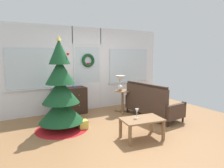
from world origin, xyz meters
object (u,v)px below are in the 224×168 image
(settee_sofa, at_px, (150,104))
(coffee_table, at_px, (142,122))
(christmas_tree, at_px, (61,96))
(side_table, at_px, (122,97))
(table_lamp, at_px, (120,81))
(dresser_cabinet, at_px, (71,101))
(gift_box, at_px, (83,124))
(wine_glass, at_px, (137,111))

(settee_sofa, relative_size, coffee_table, 1.90)
(christmas_tree, relative_size, settee_sofa, 1.26)
(side_table, height_order, table_lamp, table_lamp)
(dresser_cabinet, bearing_deg, coffee_table, -72.11)
(table_lamp, height_order, gift_box, table_lamp)
(side_table, height_order, wine_glass, side_table)
(side_table, bearing_deg, gift_box, -154.99)
(coffee_table, xyz_separation_m, gift_box, (-0.87, 1.10, -0.26))
(christmas_tree, xyz_separation_m, side_table, (1.96, 0.50, -0.31))
(side_table, bearing_deg, settee_sofa, -61.83)
(table_lamp, distance_m, wine_glass, 1.91)
(table_lamp, distance_m, gift_box, 1.85)
(side_table, distance_m, gift_box, 1.71)
(settee_sofa, relative_size, gift_box, 8.26)
(table_lamp, height_order, coffee_table, table_lamp)
(coffee_table, bearing_deg, dresser_cabinet, 107.89)
(coffee_table, height_order, wine_glass, wine_glass)
(settee_sofa, height_order, side_table, settee_sofa)
(settee_sofa, distance_m, table_lamp, 1.12)
(coffee_table, bearing_deg, christmas_tree, 135.12)
(christmas_tree, relative_size, dresser_cabinet, 2.33)
(dresser_cabinet, xyz_separation_m, coffee_table, (0.77, -2.39, -0.03))
(wine_glass, relative_size, gift_box, 0.94)
(coffee_table, bearing_deg, settee_sofa, 44.03)
(settee_sofa, xyz_separation_m, table_lamp, (-0.48, 0.82, 0.58))
(wine_glass, bearing_deg, christmas_tree, 135.90)
(gift_box, bearing_deg, dresser_cabinet, 85.50)
(christmas_tree, height_order, side_table, christmas_tree)
(coffee_table, relative_size, wine_glass, 4.60)
(christmas_tree, distance_m, side_table, 2.04)
(christmas_tree, bearing_deg, table_lamp, 15.85)
(dresser_cabinet, relative_size, table_lamp, 2.09)
(side_table, xyz_separation_m, gift_box, (-1.51, -0.71, -0.38))
(dresser_cabinet, bearing_deg, side_table, -22.49)
(table_lamp, bearing_deg, gift_box, -152.83)
(dresser_cabinet, relative_size, settee_sofa, 0.54)
(wine_glass, bearing_deg, table_lamp, 69.95)
(christmas_tree, distance_m, dresser_cabinet, 1.28)
(coffee_table, relative_size, gift_box, 4.34)
(settee_sofa, distance_m, side_table, 0.90)
(gift_box, bearing_deg, christmas_tree, 154.79)
(settee_sofa, distance_m, gift_box, 1.96)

